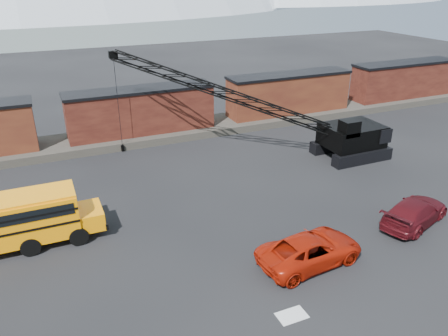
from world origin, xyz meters
name	(u,v)px	position (x,y,z in m)	size (l,w,h in m)	color
ground	(244,269)	(0.00, 0.00, 0.00)	(160.00, 160.00, 0.00)	black
gravel_berm	(143,135)	(0.00, 22.00, 0.35)	(120.00, 5.00, 0.70)	#47413A
boxcar_mid	(141,111)	(0.00, 22.00, 2.76)	(13.70, 3.10, 4.17)	#592419
boxcar_east_near	(289,93)	(16.00, 22.00, 2.76)	(13.70, 3.10, 4.17)	#411812
boxcar_east_far	(404,80)	(32.00, 22.00, 2.76)	(13.70, 3.10, 4.17)	#592419
snow_patch	(292,315)	(0.50, -4.00, 0.01)	(1.40, 0.90, 0.02)	silver
red_pickup	(310,250)	(3.53, -0.88, 0.83)	(2.76, 5.99, 1.67)	#AA1A08
maroon_suv	(415,212)	(11.88, -0.05, 0.82)	(2.31, 5.68, 1.65)	#490D13
crawler_crane	(228,95)	(5.76, 14.96, 5.37)	(21.07, 11.45, 8.98)	black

